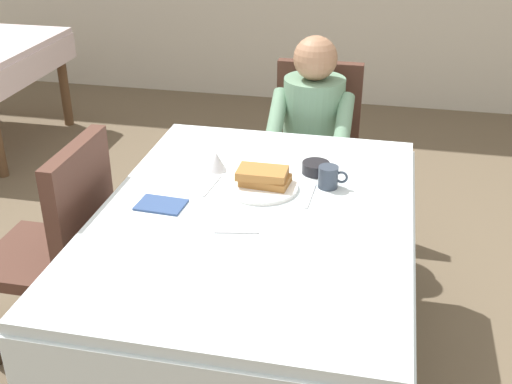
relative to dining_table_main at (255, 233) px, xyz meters
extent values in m
plane|color=brown|center=(0.00, 0.00, -0.65)|extent=(14.00, 14.00, 0.00)
cube|color=silver|center=(0.00, 0.00, 0.07)|extent=(1.10, 1.50, 0.04)
cube|color=silver|center=(0.00, 0.76, -0.04)|extent=(1.10, 0.01, 0.18)
cube|color=silver|center=(-0.56, 0.00, -0.04)|extent=(0.01, 1.50, 0.18)
cube|color=silver|center=(0.56, 0.00, -0.04)|extent=(0.01, 1.50, 0.18)
cylinder|color=brown|center=(-0.47, 0.67, -0.30)|extent=(0.07, 0.07, 0.70)
cylinder|color=brown|center=(0.47, 0.67, -0.30)|extent=(0.07, 0.07, 0.70)
cube|color=#4C2D23|center=(0.07, 1.07, -0.23)|extent=(0.44, 0.44, 0.05)
cube|color=#4C2D23|center=(0.07, 1.27, 0.04)|extent=(0.44, 0.06, 0.48)
cylinder|color=#2D2319|center=(0.25, 0.89, -0.45)|extent=(0.04, 0.04, 0.40)
cylinder|color=#2D2319|center=(-0.11, 0.89, -0.45)|extent=(0.04, 0.04, 0.40)
cylinder|color=#2D2319|center=(0.25, 1.25, -0.45)|extent=(0.04, 0.04, 0.40)
cylinder|color=#2D2319|center=(-0.11, 1.25, -0.45)|extent=(0.04, 0.04, 0.40)
cylinder|color=gray|center=(0.07, 1.05, 0.03)|extent=(0.30, 0.30, 0.46)
sphere|color=#A37556|center=(0.07, 1.03, 0.36)|extent=(0.21, 0.21, 0.21)
cylinder|color=gray|center=(0.23, 0.91, 0.10)|extent=(0.08, 0.29, 0.23)
cylinder|color=gray|center=(-0.09, 0.91, 0.10)|extent=(0.08, 0.29, 0.23)
cylinder|color=#383D51|center=(0.15, 0.87, -0.43)|extent=(0.10, 0.10, 0.45)
cylinder|color=#383D51|center=(-0.01, 0.87, -0.43)|extent=(0.10, 0.10, 0.45)
cube|color=#4C2D23|center=(-0.87, 0.00, -0.23)|extent=(0.44, 0.44, 0.05)
cube|color=#4C2D23|center=(-0.67, 0.00, 0.04)|extent=(0.06, 0.44, 0.48)
cylinder|color=#2D2319|center=(-1.05, 0.18, -0.45)|extent=(0.04, 0.04, 0.40)
cylinder|color=#2D2319|center=(-0.69, -0.18, -0.45)|extent=(0.04, 0.04, 0.40)
cylinder|color=#2D2319|center=(-0.69, 0.18, -0.45)|extent=(0.04, 0.04, 0.40)
cylinder|color=white|center=(-0.01, 0.18, 0.10)|extent=(0.28, 0.28, 0.02)
cube|color=#A36B33|center=(0.00, 0.19, 0.12)|extent=(0.19, 0.14, 0.03)
cube|color=#A36B33|center=(-0.01, 0.19, 0.15)|extent=(0.19, 0.12, 0.03)
cylinder|color=#333D4C|center=(0.23, 0.25, 0.13)|extent=(0.08, 0.08, 0.08)
torus|color=#333D4C|center=(0.28, 0.25, 0.14)|extent=(0.05, 0.01, 0.05)
cylinder|color=black|center=(0.17, 0.36, 0.11)|extent=(0.11, 0.11, 0.04)
cone|color=silver|center=(-0.22, 0.30, 0.13)|extent=(0.08, 0.08, 0.07)
cube|color=silver|center=(-0.20, 0.16, 0.09)|extent=(0.03, 0.18, 0.00)
cube|color=silver|center=(0.18, 0.16, 0.09)|extent=(0.02, 0.20, 0.00)
cube|color=silver|center=(-0.03, -0.16, 0.09)|extent=(0.15, 0.04, 0.00)
cube|color=#334C7F|center=(-0.34, -0.03, 0.09)|extent=(0.18, 0.13, 0.01)
cube|color=silver|center=(-2.36, 2.45, -0.04)|extent=(0.90, 0.01, 0.18)
cube|color=silver|center=(-1.91, 1.90, -0.04)|extent=(0.01, 1.10, 0.18)
cylinder|color=brown|center=(-1.99, 2.37, -0.30)|extent=(0.07, 0.07, 0.70)
camera|label=1|loc=(0.42, -1.97, 1.21)|focal=45.54mm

